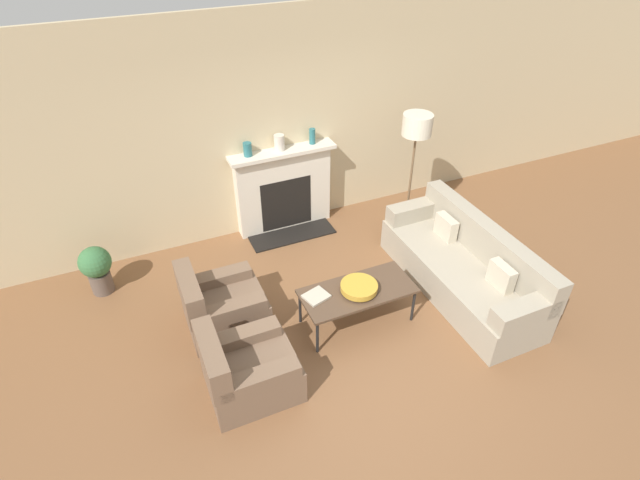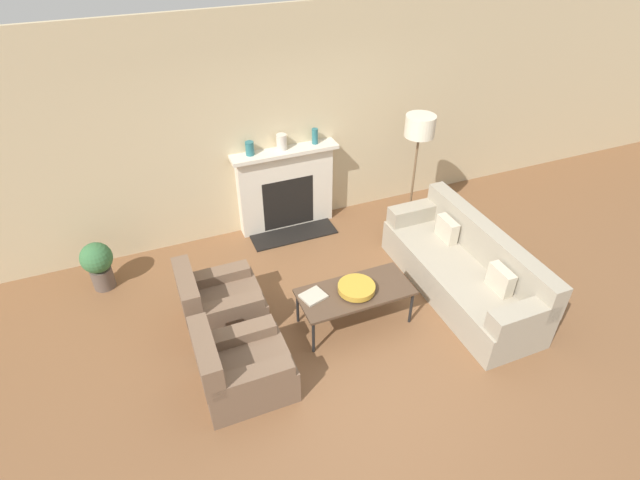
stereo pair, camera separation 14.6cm
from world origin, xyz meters
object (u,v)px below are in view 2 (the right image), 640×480
Objects in this scene: couch at (464,270)px; mantel_vase_center_right at (315,136)px; mantel_vase_left at (250,148)px; floor_lamp at (419,137)px; potted_plant at (98,263)px; book at (313,296)px; armchair_near at (241,369)px; bowl at (356,288)px; mantel_vase_center_left at (282,142)px; coffee_table at (355,293)px; fireplace at (286,190)px; armchair_far at (218,304)px.

mantel_vase_center_right reaches higher than couch.
mantel_vase_left is (-1.92, 2.12, 0.96)m from couch.
potted_plant is (-4.07, 0.26, -1.01)m from floor_lamp.
potted_plant is at bearing 126.37° from book.
floor_lamp is at bearing -57.82° from armchair_near.
mantel_vase_center_right reaches higher than mantel_vase_left.
bowl is at bearing -136.58° from floor_lamp.
mantel_vase_center_left reaches higher than potted_plant.
potted_plant is (-2.55, 1.68, -0.07)m from coffee_table.
couch is 2.82m from armchair_near.
fireplace is 0.83m from mantel_vase_left.
floor_lamp is 2.66× the size of potted_plant.
mantel_vase_center_right reaches higher than book.
floor_lamp is 9.37× the size of mantel_vase_left.
mantel_vase_left is (0.87, 2.52, 0.99)m from armchair_near.
mantel_vase_center_left is 2.67m from potted_plant.
armchair_far is 1.64m from potted_plant.
fireplace is at bearing -27.84° from armchair_near.
mantel_vase_center_left is (0.37, 2.03, 0.81)m from book.
bowl is at bearing -74.08° from coffee_table.
bowl is 2.25m from floor_lamp.
armchair_near is 4.79× the size of mantel_vase_left.
couch is 7.54× the size of book.
armchair_near is (-1.32, -2.50, -0.29)m from fireplace.
armchair_far is (-1.32, -1.56, -0.29)m from fireplace.
fireplace is 0.71m from mantel_vase_center_left.
couch is at bearing -55.11° from fireplace.
armchair_near reaches higher than book.
armchair_far is at bearing -163.16° from floor_lamp.
mantel_vase_center_right reaches higher than bowl.
bowl is (0.06, -2.11, -0.06)m from fireplace.
armchair_far is 1.36× the size of potted_plant.
fireplace reaches higher than coffee_table.
bowl reaches higher than book.
couch is 5.64× the size of bowl.
mantel_vase_center_right is at bearing -48.19° from armchair_far.
mantel_vase_center_right reaches higher than fireplace.
mantel_vase_center_right is at bearing -154.01° from couch.
couch is (1.47, -2.11, -0.26)m from fireplace.
book is (0.93, 0.49, 0.19)m from armchair_near.
book is 0.18× the size of floor_lamp.
book is at bearing -145.83° from floor_lamp.
mantel_vase_left is (0.87, 1.57, 0.99)m from armchair_far.
potted_plant is (-2.04, -0.43, -0.91)m from mantel_vase_left.
book is 1.45× the size of mantel_vase_center_right.
mantel_vase_center_left is 0.46m from mantel_vase_center_right.
mantel_vase_center_left is at bearing 156.52° from floor_lamp.
floor_lamp reaches higher than mantel_vase_left.
bowl is 0.24× the size of floor_lamp.
mantel_vase_center_right is (0.38, 2.11, 0.86)m from coffee_table.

